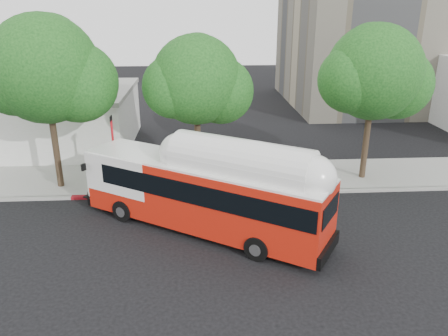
% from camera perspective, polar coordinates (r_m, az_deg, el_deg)
% --- Properties ---
extents(ground, '(120.00, 120.00, 0.00)m').
position_cam_1_polar(ground, '(21.04, -0.47, -7.90)').
color(ground, black).
rests_on(ground, ground).
extents(sidewalk, '(60.00, 5.00, 0.15)m').
position_cam_1_polar(sidewalk, '(26.90, -1.22, -1.17)').
color(sidewalk, gray).
rests_on(sidewalk, ground).
extents(curb_strip, '(60.00, 0.30, 0.15)m').
position_cam_1_polar(curb_strip, '(24.51, -0.97, -3.41)').
color(curb_strip, gray).
rests_on(curb_strip, ground).
extents(red_curb_segment, '(10.00, 0.32, 0.16)m').
position_cam_1_polar(red_curb_segment, '(24.57, -7.99, -3.54)').
color(red_curb_segment, maroon).
rests_on(red_curb_segment, ground).
extents(street_tree_left, '(6.67, 5.80, 9.74)m').
position_cam_1_polar(street_tree_left, '(25.43, -21.24, 11.46)').
color(street_tree_left, '#2D2116').
rests_on(street_tree_left, ground).
extents(street_tree_mid, '(5.75, 5.00, 8.62)m').
position_cam_1_polar(street_tree_mid, '(24.88, -2.67, 11.00)').
color(street_tree_mid, '#2D2116').
rests_on(street_tree_mid, ground).
extents(street_tree_right, '(6.21, 5.40, 9.18)m').
position_cam_1_polar(street_tree_right, '(26.74, 19.81, 11.26)').
color(street_tree_right, '#2D2116').
rests_on(street_tree_right, ground).
extents(low_commercial_bldg, '(16.20, 10.20, 4.25)m').
position_cam_1_polar(low_commercial_bldg, '(35.87, -24.88, 5.95)').
color(low_commercial_bldg, silver).
rests_on(low_commercial_bldg, ground).
extents(transit_bus, '(12.01, 8.78, 3.80)m').
position_cam_1_polar(transit_bus, '(20.20, -2.63, -3.58)').
color(transit_bus, red).
rests_on(transit_bus, ground).
extents(signal_pole, '(0.13, 0.42, 4.48)m').
position_cam_1_polar(signal_pole, '(24.70, -14.14, 1.68)').
color(signal_pole, red).
rests_on(signal_pole, ground).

